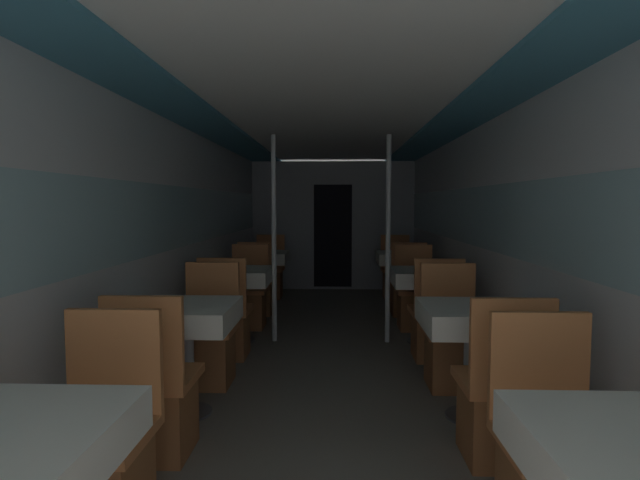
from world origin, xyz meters
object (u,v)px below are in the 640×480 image
at_px(chair_left_far_2, 248,302).
at_px(chair_right_near_3, 407,293).
at_px(dining_table_left_1, 185,321).
at_px(chair_right_near_1, 499,410).
at_px(chair_right_far_2, 415,303).
at_px(dining_table_left_0, 9,459).
at_px(support_pole_left_2, 274,239).
at_px(chair_left_near_2, 227,326).
at_px(chair_left_near_3, 258,292).
at_px(dining_table_right_1, 473,323).
at_px(chair_left_near_1, 156,405).
at_px(dining_table_right_0, 639,469).
at_px(support_pole_right_2, 388,240).
at_px(dining_table_left_2, 238,280).
at_px(dining_table_right_3, 401,261).
at_px(chair_left_far_1, 208,347).
at_px(chair_right_far_1, 452,349).
at_px(chair_left_far_3, 269,278).
at_px(dining_table_right_2, 424,281).
at_px(chair_left_far_0, 100,469).
at_px(dining_table_left_3, 264,260).
at_px(chair_right_far_0, 552,477).
at_px(chair_right_far_3, 396,279).
at_px(chair_right_near_2, 435,328).

bearing_deg(chair_left_far_2, chair_right_near_3, -160.63).
distance_m(dining_table_left_1, chair_right_near_1, 2.06).
bearing_deg(chair_right_near_3, chair_right_far_2, -90.00).
height_order(dining_table_left_0, support_pole_left_2, support_pole_left_2).
height_order(dining_table_left_0, chair_left_near_2, chair_left_near_2).
distance_m(chair_left_near_3, dining_table_right_1, 3.68).
relative_size(chair_left_near_1, chair_left_far_2, 1.00).
height_order(chair_left_near_2, dining_table_right_0, chair_left_near_2).
bearing_deg(chair_right_far_2, chair_left_near_3, -19.37).
distance_m(chair_left_near_1, support_pole_right_2, 2.99).
xyz_separation_m(chair_left_near_1, dining_table_right_0, (1.94, -1.26, 0.35)).
xyz_separation_m(dining_table_left_2, support_pole_right_2, (1.56, 0.00, 0.43)).
xyz_separation_m(dining_table_left_1, dining_table_right_3, (1.94, 3.69, 0.00)).
height_order(chair_left_far_1, dining_table_left_2, chair_left_far_1).
height_order(dining_table_right_1, chair_right_far_1, chair_right_far_1).
relative_size(chair_left_near_3, chair_left_far_3, 1.00).
height_order(chair_left_far_1, support_pole_right_2, support_pole_right_2).
relative_size(chair_left_near_1, dining_table_left_2, 1.26).
bearing_deg(chair_left_far_2, dining_table_right_2, 163.40).
xyz_separation_m(chair_left_far_0, chair_right_far_1, (1.94, 1.84, 0.00)).
xyz_separation_m(dining_table_left_2, chair_left_far_2, (-0.00, 0.58, -0.35)).
height_order(dining_table_left_3, chair_right_far_2, chair_right_far_2).
distance_m(chair_right_far_2, chair_right_near_3, 0.68).
xyz_separation_m(chair_left_far_2, chair_right_far_0, (1.94, -3.69, 0.00)).
height_order(chair_right_far_0, chair_right_far_1, same).
relative_size(support_pole_left_2, chair_right_far_3, 2.24).
bearing_deg(chair_left_far_3, chair_left_near_2, 90.00).
height_order(dining_table_right_2, chair_right_far_2, chair_right_far_2).
xyz_separation_m(chair_left_far_2, chair_left_near_3, (0.00, 0.68, 0.00)).
height_order(dining_table_left_2, chair_left_far_3, chair_left_far_3).
relative_size(dining_table_left_3, chair_right_far_2, 0.79).
height_order(dining_table_left_1, dining_table_right_3, same).
bearing_deg(support_pole_right_2, dining_table_right_1, -78.36).
distance_m(dining_table_left_2, chair_right_far_0, 3.68).
bearing_deg(chair_left_far_2, dining_table_left_1, 90.00).
bearing_deg(chair_right_far_2, chair_right_far_0, 90.00).
xyz_separation_m(dining_table_left_0, support_pole_left_2, (0.38, 3.69, 0.43)).
relative_size(chair_left_near_2, support_pole_left_2, 0.45).
bearing_deg(chair_right_near_3, chair_right_near_1, -90.00).
bearing_deg(dining_table_right_1, dining_table_right_3, 90.00).
bearing_deg(chair_left_far_1, chair_right_far_0, 136.54).
bearing_deg(chair_right_near_3, dining_table_left_2, -146.99).
relative_size(dining_table_left_1, dining_table_left_3, 1.00).
distance_m(chair_left_near_3, chair_right_far_1, 3.19).
xyz_separation_m(chair_left_far_1, dining_table_right_0, (1.94, -2.42, 0.35)).
bearing_deg(chair_right_far_2, support_pole_right_2, 56.78).
bearing_deg(chair_right_near_2, dining_table_left_0, -122.05).
relative_size(chair_left_near_1, chair_left_near_3, 1.00).
bearing_deg(chair_right_far_1, dining_table_right_1, 90.00).
relative_size(dining_table_left_0, chair_right_near_3, 0.79).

